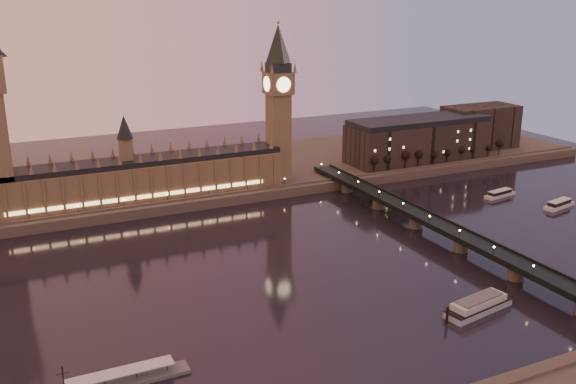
# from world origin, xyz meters

# --- Properties ---
(ground) EXTENTS (700.00, 700.00, 0.00)m
(ground) POSITION_xyz_m (0.00, 0.00, 0.00)
(ground) COLOR black
(ground) RESTS_ON ground
(far_embankment) EXTENTS (560.00, 130.00, 6.00)m
(far_embankment) POSITION_xyz_m (30.00, 165.00, 3.00)
(far_embankment) COLOR #423D35
(far_embankment) RESTS_ON ground
(palace_of_westminster) EXTENTS (180.00, 26.62, 52.00)m
(palace_of_westminster) POSITION_xyz_m (-40.12, 120.99, 21.71)
(palace_of_westminster) COLOR brown
(palace_of_westminster) RESTS_ON ground
(big_ben) EXTENTS (17.68, 17.68, 104.00)m
(big_ben) POSITION_xyz_m (53.99, 120.99, 63.95)
(big_ben) COLOR brown
(big_ben) RESTS_ON ground
(westminster_bridge) EXTENTS (13.20, 260.00, 15.30)m
(westminster_bridge) POSITION_xyz_m (91.61, 0.00, 5.52)
(westminster_bridge) COLOR black
(westminster_bridge) RESTS_ON ground
(city_block) EXTENTS (155.00, 45.00, 34.00)m
(city_block) POSITION_xyz_m (194.94, 130.93, 22.24)
(city_block) COLOR black
(city_block) RESTS_ON ground
(bare_tree_0) EXTENTS (5.55, 5.55, 11.29)m
(bare_tree_0) POSITION_xyz_m (120.27, 109.00, 14.41)
(bare_tree_0) COLOR black
(bare_tree_0) RESTS_ON ground
(bare_tree_1) EXTENTS (5.55, 5.55, 11.29)m
(bare_tree_1) POSITION_xyz_m (133.20, 109.00, 14.41)
(bare_tree_1) COLOR black
(bare_tree_1) RESTS_ON ground
(bare_tree_2) EXTENTS (5.55, 5.55, 11.29)m
(bare_tree_2) POSITION_xyz_m (146.12, 109.00, 14.41)
(bare_tree_2) COLOR black
(bare_tree_2) RESTS_ON ground
(bare_tree_3) EXTENTS (5.55, 5.55, 11.29)m
(bare_tree_3) POSITION_xyz_m (159.05, 109.00, 14.41)
(bare_tree_3) COLOR black
(bare_tree_3) RESTS_ON ground
(bare_tree_4) EXTENTS (5.55, 5.55, 11.29)m
(bare_tree_4) POSITION_xyz_m (171.97, 109.00, 14.41)
(bare_tree_4) COLOR black
(bare_tree_4) RESTS_ON ground
(bare_tree_5) EXTENTS (5.55, 5.55, 11.29)m
(bare_tree_5) POSITION_xyz_m (184.89, 109.00, 14.41)
(bare_tree_5) COLOR black
(bare_tree_5) RESTS_ON ground
(bare_tree_6) EXTENTS (5.55, 5.55, 11.29)m
(bare_tree_6) POSITION_xyz_m (197.82, 109.00, 14.41)
(bare_tree_6) COLOR black
(bare_tree_6) RESTS_ON ground
(bare_tree_7) EXTENTS (5.55, 5.55, 11.29)m
(bare_tree_7) POSITION_xyz_m (210.74, 109.00, 14.41)
(bare_tree_7) COLOR black
(bare_tree_7) RESTS_ON ground
(bare_tree_8) EXTENTS (5.55, 5.55, 11.29)m
(bare_tree_8) POSITION_xyz_m (223.67, 109.00, 14.41)
(bare_tree_8) COLOR black
(bare_tree_8) RESTS_ON ground
(bare_tree_9) EXTENTS (5.55, 5.55, 11.29)m
(bare_tree_9) POSITION_xyz_m (236.59, 109.00, 14.41)
(bare_tree_9) COLOR black
(bare_tree_9) RESTS_ON ground
(cruise_boat_b) EXTENTS (24.75, 9.76, 4.45)m
(cruise_boat_b) POSITION_xyz_m (176.14, 43.01, 1.96)
(cruise_boat_b) COLOR silver
(cruise_boat_b) RESTS_ON ground
(cruise_boat_c) EXTENTS (25.10, 11.37, 4.85)m
(cruise_boat_c) POSITION_xyz_m (193.07, 10.08, 2.14)
(cruise_boat_c) COLOR silver
(cruise_boat_c) RESTS_ON ground
(moored_barge) EXTENTS (37.18, 14.61, 6.91)m
(moored_barge) POSITION_xyz_m (54.96, -74.05, 2.92)
(moored_barge) COLOR #96ACC0
(moored_barge) RESTS_ON ground
(pontoon_pier) EXTENTS (44.36, 7.39, 11.83)m
(pontoon_pier) POSITION_xyz_m (-88.32, -62.75, 1.28)
(pontoon_pier) COLOR #595B5E
(pontoon_pier) RESTS_ON ground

